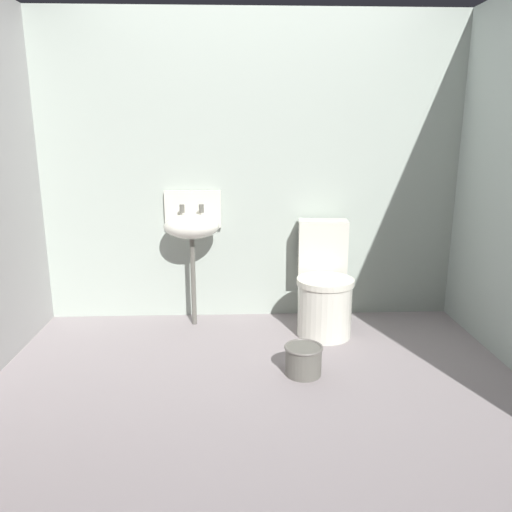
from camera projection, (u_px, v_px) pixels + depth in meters
The scene contains 5 objects.
ground_plane at pixel (258, 394), 2.84m from camera, with size 3.51×2.75×0.08m, color gray.
wall_back at pixel (251, 171), 3.75m from camera, with size 3.51×0.10×2.25m, color #A9B5A9.
toilet_near_wall at pixel (324, 288), 3.57m from camera, with size 0.43×0.62×0.78m.
sink at pixel (192, 225), 3.61m from camera, with size 0.42×0.35×0.99m.
bucket at pixel (303, 359), 2.97m from camera, with size 0.23×0.23×0.18m.
Camera 1 is at (-0.11, -2.56, 1.42)m, focal length 34.98 mm.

